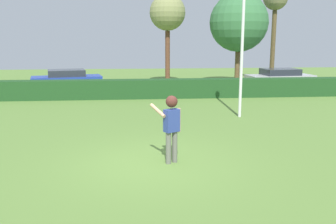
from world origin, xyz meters
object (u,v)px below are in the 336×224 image
Objects in this scene: lamppost at (242,39)px; birch_tree at (168,14)px; person at (171,121)px; parked_car_silver at (280,77)px; oak_tree at (275,2)px; parked_car_blue at (67,79)px; maple_tree at (239,23)px; frisbee at (168,115)px.

birch_tree is at bearing 100.88° from lamppost.
person is 16.22m from parked_car_silver.
parked_car_blue is at bearing -169.96° from oak_tree.
parked_car_silver is 4.44m from maple_tree.
person is 0.31× the size of lamppost.
lamppost reaches higher than person.
oak_tree is 7.71m from birch_tree.
maple_tree reaches higher than birch_tree.
oak_tree is 1.11× the size of maple_tree.
birch_tree is (1.36, 15.94, 3.64)m from person.
maple_tree is (-3.02, -1.69, -1.44)m from oak_tree.
parked_car_blue is at bearing 109.53° from person.
oak_tree is 1.13× the size of birch_tree.
oak_tree reaches higher than lamppost.
parked_car_blue is at bearing 109.94° from frisbee.
person is at bearing -121.81° from lamppost.
oak_tree reaches higher than frisbee.
birch_tree is at bearing 85.14° from person.
frisbee is at bearing -112.21° from maple_tree.
maple_tree is at bearing -9.89° from birch_tree.
parked_car_silver is at bearing -2.01° from parked_car_blue.
maple_tree reaches higher than parked_car_blue.
maple_tree is (11.04, 0.80, 3.47)m from parked_car_blue.
parked_car_blue is at bearing -166.05° from birch_tree.
person is at bearing -118.06° from oak_tree.
birch_tree is at bearing 170.11° from maple_tree.
parked_car_silver is 5.76m from oak_tree.
birch_tree is 0.99× the size of maple_tree.
birch_tree is (-7.61, -0.89, -0.86)m from oak_tree.
person is at bearing -70.47° from parked_car_blue.
parked_car_silver is 0.64× the size of oak_tree.
parked_car_blue is 11.60m from maple_tree.
maple_tree reaches higher than lamppost.
parked_car_blue is at bearing 133.55° from lamppost.
lamppost is 1.30× the size of parked_car_silver.
maple_tree is (2.58, 9.70, 1.02)m from lamppost.
person is at bearing -111.46° from maple_tree.
parked_car_silver is (13.50, -0.47, 0.00)m from parked_car_blue.
oak_tree is (9.02, 16.38, 4.42)m from frisbee.
frisbee is at bearing -70.06° from parked_car_blue.
maple_tree is at bearing 67.79° from frisbee.
birch_tree is at bearing 13.95° from parked_car_blue.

